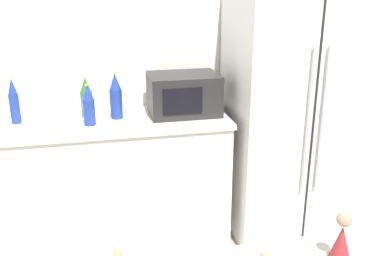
{
  "coord_description": "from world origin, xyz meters",
  "views": [
    {
      "loc": [
        -0.41,
        -0.42,
        1.82
      ],
      "look_at": [
        0.01,
        1.45,
        1.16
      ],
      "focal_mm": 40.0,
      "sensor_mm": 36.0,
      "label": 1
    }
  ],
  "objects_px": {
    "refrigerator": "(290,117)",
    "back_bottle_0": "(89,106)",
    "back_bottle_1": "(14,101)",
    "microwave": "(184,94)",
    "back_bottle_3": "(116,96)",
    "wise_man_figurine_crimson": "(341,241)",
    "back_bottle_2": "(86,97)"
  },
  "relations": [
    {
      "from": "wise_man_figurine_crimson",
      "to": "back_bottle_1",
      "type": "bearing_deg",
      "value": 124.45
    },
    {
      "from": "refrigerator",
      "to": "wise_man_figurine_crimson",
      "type": "xyz_separation_m",
      "value": [
        -0.64,
        -1.73,
        0.17
      ]
    },
    {
      "from": "refrigerator",
      "to": "wise_man_figurine_crimson",
      "type": "relative_size",
      "value": 10.06
    },
    {
      "from": "back_bottle_1",
      "to": "microwave",
      "type": "bearing_deg",
      "value": -1.25
    },
    {
      "from": "back_bottle_0",
      "to": "wise_man_figurine_crimson",
      "type": "xyz_separation_m",
      "value": [
        0.79,
        -1.69,
        -0.02
      ]
    },
    {
      "from": "refrigerator",
      "to": "back_bottle_1",
      "type": "relative_size",
      "value": 5.69
    },
    {
      "from": "back_bottle_2",
      "to": "wise_man_figurine_crimson",
      "type": "bearing_deg",
      "value": -66.96
    },
    {
      "from": "back_bottle_2",
      "to": "wise_man_figurine_crimson",
      "type": "xyz_separation_m",
      "value": [
        0.8,
        -1.88,
        -0.02
      ]
    },
    {
      "from": "refrigerator",
      "to": "microwave",
      "type": "relative_size",
      "value": 3.64
    },
    {
      "from": "back_bottle_2",
      "to": "wise_man_figurine_crimson",
      "type": "relative_size",
      "value": 1.62
    },
    {
      "from": "microwave",
      "to": "back_bottle_3",
      "type": "relative_size",
      "value": 1.51
    },
    {
      "from": "microwave",
      "to": "wise_man_figurine_crimson",
      "type": "xyz_separation_m",
      "value": [
        0.14,
        -1.81,
        -0.03
      ]
    },
    {
      "from": "refrigerator",
      "to": "back_bottle_1",
      "type": "bearing_deg",
      "value": 176.76
    },
    {
      "from": "refrigerator",
      "to": "back_bottle_0",
      "type": "distance_m",
      "value": 1.43
    },
    {
      "from": "refrigerator",
      "to": "back_bottle_3",
      "type": "relative_size",
      "value": 5.51
    },
    {
      "from": "back_bottle_0",
      "to": "back_bottle_2",
      "type": "bearing_deg",
      "value": 94.57
    },
    {
      "from": "back_bottle_1",
      "to": "back_bottle_3",
      "type": "distance_m",
      "value": 0.65
    },
    {
      "from": "back_bottle_0",
      "to": "refrigerator",
      "type": "bearing_deg",
      "value": 1.43
    },
    {
      "from": "microwave",
      "to": "wise_man_figurine_crimson",
      "type": "distance_m",
      "value": 1.81
    },
    {
      "from": "back_bottle_3",
      "to": "wise_man_figurine_crimson",
      "type": "height_order",
      "value": "back_bottle_3"
    },
    {
      "from": "refrigerator",
      "to": "back_bottle_1",
      "type": "xyz_separation_m",
      "value": [
        -1.89,
        0.11,
        0.21
      ]
    },
    {
      "from": "back_bottle_2",
      "to": "back_bottle_3",
      "type": "relative_size",
      "value": 0.89
    },
    {
      "from": "back_bottle_2",
      "to": "wise_man_figurine_crimson",
      "type": "distance_m",
      "value": 2.05
    },
    {
      "from": "back_bottle_1",
      "to": "back_bottle_2",
      "type": "height_order",
      "value": "back_bottle_1"
    },
    {
      "from": "microwave",
      "to": "wise_man_figurine_crimson",
      "type": "relative_size",
      "value": 2.76
    },
    {
      "from": "back_bottle_1",
      "to": "back_bottle_3",
      "type": "xyz_separation_m",
      "value": [
        0.65,
        -0.03,
        0.0
      ]
    },
    {
      "from": "back_bottle_1",
      "to": "back_bottle_2",
      "type": "xyz_separation_m",
      "value": [
        0.46,
        0.05,
        -0.01
      ]
    },
    {
      "from": "microwave",
      "to": "back_bottle_1",
      "type": "distance_m",
      "value": 1.12
    },
    {
      "from": "refrigerator",
      "to": "back_bottle_3",
      "type": "xyz_separation_m",
      "value": [
        -1.24,
        0.07,
        0.21
      ]
    },
    {
      "from": "back_bottle_3",
      "to": "wise_man_figurine_crimson",
      "type": "xyz_separation_m",
      "value": [
        0.61,
        -1.8,
        -0.04
      ]
    },
    {
      "from": "microwave",
      "to": "back_bottle_1",
      "type": "xyz_separation_m",
      "value": [
        -1.12,
        0.02,
        0.01
      ]
    },
    {
      "from": "back_bottle_0",
      "to": "back_bottle_1",
      "type": "distance_m",
      "value": 0.49
    }
  ]
}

